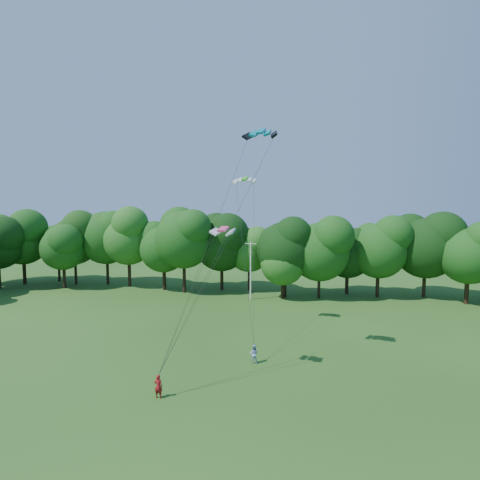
# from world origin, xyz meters

# --- Properties ---
(ground) EXTENTS (160.00, 160.00, 0.00)m
(ground) POSITION_xyz_m (0.00, 0.00, 0.00)
(ground) COLOR #224D15
(ground) RESTS_ON ground
(utility_pole) EXTENTS (1.62, 0.32, 8.16)m
(utility_pole) POSITION_xyz_m (-1.83, 31.62, 4.19)
(utility_pole) COLOR silver
(utility_pole) RESTS_ON ground
(kite_flyer_left) EXTENTS (0.60, 0.40, 1.63)m
(kite_flyer_left) POSITION_xyz_m (-3.24, 3.44, 0.81)
(kite_flyer_left) COLOR maroon
(kite_flyer_left) RESTS_ON ground
(kite_flyer_right) EXTENTS (0.82, 0.67, 1.56)m
(kite_flyer_right) POSITION_xyz_m (2.17, 10.47, 0.78)
(kite_flyer_right) COLOR #A4C5E4
(kite_flyer_right) RESTS_ON ground
(kite_teal) EXTENTS (2.78, 1.47, 0.67)m
(kite_teal) POSITION_xyz_m (2.67, 10.52, 18.97)
(kite_teal) COLOR #047B90
(kite_teal) RESTS_ON ground
(kite_green) EXTENTS (2.51, 1.26, 0.55)m
(kite_green) POSITION_xyz_m (-0.28, 19.13, 15.95)
(kite_green) COLOR green
(kite_green) RESTS_ON ground
(kite_pink) EXTENTS (1.98, 1.23, 0.40)m
(kite_pink) POSITION_xyz_m (0.35, 7.34, 11.36)
(kite_pink) COLOR #DF3E74
(kite_pink) RESTS_ON ground
(tree_back_west) EXTENTS (8.68, 8.68, 12.62)m
(tree_back_west) POSITION_xyz_m (-32.61, 36.13, 7.88)
(tree_back_west) COLOR #392317
(tree_back_west) RESTS_ON ground
(tree_back_center) EXTENTS (9.09, 9.09, 13.23)m
(tree_back_center) POSITION_xyz_m (2.81, 34.06, 8.26)
(tree_back_center) COLOR #342414
(tree_back_center) RESTS_ON ground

